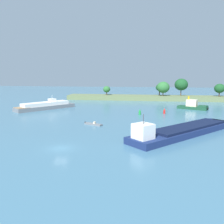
{
  "coord_description": "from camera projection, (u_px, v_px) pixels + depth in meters",
  "views": [
    {
      "loc": [
        14.9,
        -38.64,
        13.2
      ],
      "look_at": [
        4.44,
        34.03,
        1.2
      ],
      "focal_mm": 37.52,
      "sensor_mm": 36.0,
      "label": 1
    }
  ],
  "objects": [
    {
      "name": "channel_buoy_red",
      "position": [
        164.0,
        111.0,
        78.29
      ],
      "size": [
        0.7,
        0.7,
        1.9
      ],
      "color": "red",
      "rests_on": "ground"
    },
    {
      "name": "channel_buoy_green",
      "position": [
        140.0,
        112.0,
        76.4
      ],
      "size": [
        0.7,
        0.7,
        1.9
      ],
      "color": "green",
      "rests_on": "ground"
    },
    {
      "name": "cargo_barge",
      "position": [
        184.0,
        130.0,
        51.2
      ],
      "size": [
        25.75,
        26.54,
        5.92
      ],
      "color": "navy",
      "rests_on": "ground"
    },
    {
      "name": "ground_plane",
      "position": [
        61.0,
        148.0,
        41.97
      ],
      "size": [
        400.0,
        400.0,
        0.0
      ],
      "primitive_type": "plane",
      "color": "teal"
    },
    {
      "name": "white_riverboat",
      "position": [
        46.0,
        106.0,
        88.3
      ],
      "size": [
        18.02,
        21.39,
        5.19
      ],
      "color": "slate",
      "rests_on": "ground"
    },
    {
      "name": "fishing_skiff",
      "position": [
        93.0,
        124.0,
        61.05
      ],
      "size": [
        5.21,
        3.24,
        0.92
      ],
      "color": "slate",
      "rests_on": "ground"
    },
    {
      "name": "treeline_island",
      "position": [
        157.0,
        95.0,
        118.97
      ],
      "size": [
        85.71,
        11.16,
        10.81
      ],
      "color": "#66754C",
      "rests_on": "ground"
    },
    {
      "name": "tugboat",
      "position": [
        193.0,
        106.0,
        88.27
      ],
      "size": [
        11.35,
        8.3,
        4.83
      ],
      "color": "#19472D",
      "rests_on": "ground"
    }
  ]
}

